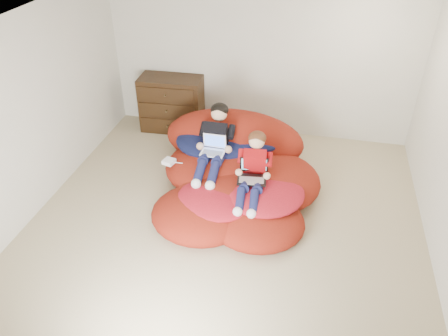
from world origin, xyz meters
TOP-DOWN VIEW (x-y plane):
  - room_shell at (0.00, 0.00)m, footprint 5.10×5.10m
  - dresser at (-1.46, 2.22)m, footprint 1.08×0.61m
  - beanbag_pile at (-0.04, 0.72)m, footprint 2.42×2.57m
  - cream_pillow at (-0.51, 1.48)m, footprint 0.45×0.29m
  - older_boy at (-0.34, 0.79)m, footprint 0.34×1.14m
  - younger_boy at (0.28, 0.34)m, footprint 0.33×0.99m
  - laptop_white at (-0.34, 0.71)m, footprint 0.33×0.27m
  - laptop_black at (0.28, 0.31)m, footprint 0.40×0.38m
  - power_adapter at (-0.95, 0.55)m, footprint 0.18×0.18m

SIDE VIEW (x-z plane):
  - room_shell at x=0.00m, z-range -1.17..1.60m
  - beanbag_pile at x=-0.04m, z-range -0.20..0.74m
  - power_adapter at x=-0.95m, z-range 0.39..0.45m
  - dresser at x=-1.46m, z-range 0.00..0.95m
  - laptop_black at x=0.28m, z-range 0.44..0.70m
  - cream_pillow at x=-0.51m, z-range 0.48..0.76m
  - laptop_white at x=-0.34m, z-range 0.51..0.75m
  - younger_boy at x=0.28m, z-range 0.27..1.01m
  - older_boy at x=-0.34m, z-range 0.32..1.10m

